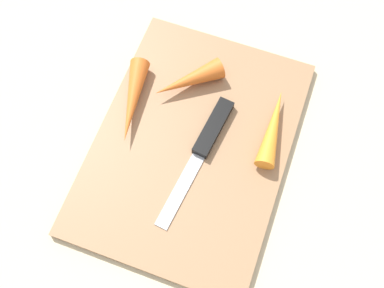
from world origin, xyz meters
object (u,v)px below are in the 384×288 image
carrot_shortest (188,80)px  knife (209,135)px  cutting_board (192,146)px  carrot_longest (133,101)px  carrot_medium (273,127)px

carrot_shortest → knife: bearing=85.4°
cutting_board → carrot_longest: 0.10m
carrot_medium → knife: bearing=111.6°
knife → carrot_medium: size_ratio=1.75×
carrot_longest → carrot_shortest: (0.06, -0.06, 0.00)m
cutting_board → carrot_longest: bearing=74.3°
knife → carrot_longest: (0.01, 0.12, 0.01)m
carrot_longest → carrot_shortest: size_ratio=1.22×
carrot_longest → carrot_medium: (0.03, -0.20, -0.00)m
cutting_board → carrot_longest: (0.03, 0.10, 0.02)m
cutting_board → carrot_medium: bearing=-60.3°
cutting_board → knife: bearing=-46.5°
knife → carrot_shortest: size_ratio=1.96×
cutting_board → carrot_shortest: carrot_shortest is taller
carrot_shortest → carrot_medium: (-0.03, -0.13, -0.00)m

